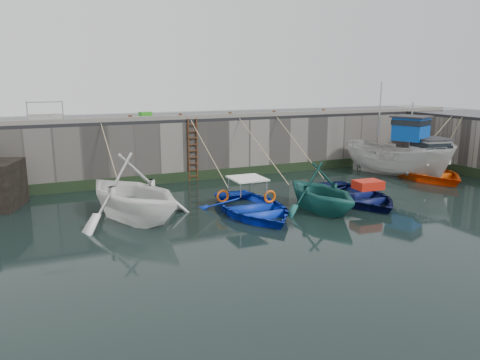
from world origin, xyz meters
name	(u,v)px	position (x,y,z in m)	size (l,w,h in m)	color
ground	(341,233)	(0.00, 0.00, 0.00)	(120.00, 120.00, 0.00)	black
quay_back	(212,144)	(0.00, 12.50, 1.50)	(30.00, 5.00, 3.00)	slate
road_back	(212,116)	(0.00, 12.50, 3.08)	(30.00, 5.00, 0.16)	black
kerb_back	(227,116)	(0.00, 10.15, 3.26)	(30.00, 0.30, 0.20)	slate
algae_back	(229,173)	(0.00, 9.96, 0.25)	(30.00, 0.08, 0.50)	black
ladder	(193,150)	(-2.00, 9.91, 1.59)	(0.51, 0.08, 3.20)	#3F1E0F
boat_near_white	(133,219)	(-6.17, 4.48, 0.00)	(4.55, 5.27, 2.78)	white
boat_near_white_rope	(116,195)	(-6.17, 8.49, 0.00)	(0.04, 3.99, 3.10)	tan
boat_near_blue	(253,214)	(-1.76, 3.32, 0.00)	(3.55, 4.97, 1.03)	#0C2EC0
boat_near_blue_rope	(211,189)	(-1.76, 7.91, 0.00)	(0.04, 4.93, 3.10)	tan
boat_near_blacktrim	(320,210)	(0.93, 2.72, 0.00)	(3.60, 4.17, 2.20)	#195953
boat_near_blacktrim_rope	(265,185)	(0.93, 7.61, 0.00)	(0.04, 5.44, 3.10)	tan
boat_near_navy	(356,201)	(3.13, 3.25, 0.00)	(3.50, 4.90, 1.02)	#0B1144
boat_near_navy_rope	(300,180)	(3.13, 7.87, 0.00)	(0.04, 4.99, 3.10)	tan
boat_far_white	(399,158)	(8.53, 6.70, 0.99)	(4.47, 6.43, 5.33)	silver
boat_far_orange	(422,170)	(9.49, 5.92, 0.40)	(5.12, 6.53, 4.23)	#FF5A0D
fish_crate	(145,115)	(-3.93, 11.79, 3.31)	(0.58, 0.45, 0.30)	green
railing	(45,118)	(-8.75, 11.25, 3.36)	(1.60, 1.05, 1.00)	#A5A8AD
bollard_a	(130,118)	(-5.00, 10.25, 3.30)	(0.18, 0.18, 0.28)	#3F1E0F
bollard_b	(181,116)	(-2.50, 10.25, 3.30)	(0.18, 0.18, 0.28)	#3F1E0F
bollard_c	(230,115)	(0.20, 10.25, 3.30)	(0.18, 0.18, 0.28)	#3F1E0F
bollard_d	(274,113)	(2.80, 10.25, 3.30)	(0.18, 0.18, 0.28)	#3F1E0F
bollard_e	(323,111)	(6.00, 10.25, 3.30)	(0.18, 0.18, 0.28)	#3F1E0F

